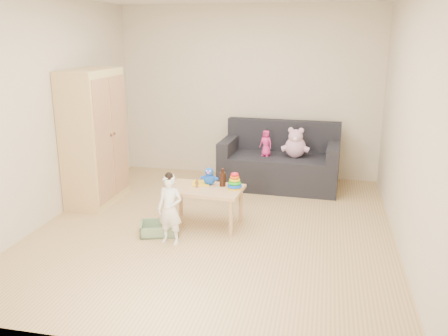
% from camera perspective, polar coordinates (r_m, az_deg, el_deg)
% --- Properties ---
extents(room, '(4.50, 4.50, 4.50)m').
position_cam_1_polar(room, '(5.18, -1.13, 6.23)').
color(room, tan).
rests_on(room, ground).
extents(wardrobe, '(0.48, 0.97, 1.74)m').
position_cam_1_polar(wardrobe, '(6.39, -15.35, 3.60)').
color(wardrobe, '#DAC477').
rests_on(wardrobe, ground).
extents(sofa, '(1.71, 0.91, 0.47)m').
position_cam_1_polar(sofa, '(6.94, 6.64, -0.40)').
color(sofa, black).
rests_on(sofa, ground).
extents(play_table, '(0.90, 0.60, 0.46)m').
position_cam_1_polar(play_table, '(5.53, -2.36, -4.66)').
color(play_table, tan).
rests_on(play_table, ground).
extents(storage_bin, '(0.50, 0.43, 0.13)m').
position_cam_1_polar(storage_bin, '(5.40, -7.77, -7.19)').
color(storage_bin, gray).
rests_on(storage_bin, ground).
extents(toddler, '(0.30, 0.22, 0.74)m').
position_cam_1_polar(toddler, '(5.05, -6.51, -5.04)').
color(toddler, white).
rests_on(toddler, ground).
extents(pink_bear, '(0.33, 0.28, 0.36)m').
position_cam_1_polar(pink_bear, '(6.79, 8.59, 2.78)').
color(pink_bear, '#CE97B9').
rests_on(pink_bear, sofa).
extents(doll, '(0.22, 0.19, 0.37)m').
position_cam_1_polar(doll, '(6.79, 5.06, 2.96)').
color(doll, '#DF2980').
rests_on(doll, sofa).
extents(ring_stacker, '(0.17, 0.17, 0.19)m').
position_cam_1_polar(ring_stacker, '(5.40, 1.29, -1.76)').
color(ring_stacker, yellow).
rests_on(ring_stacker, play_table).
extents(brown_bottle, '(0.07, 0.07, 0.21)m').
position_cam_1_polar(brown_bottle, '(5.50, -0.16, -1.30)').
color(brown_bottle, black).
rests_on(brown_bottle, play_table).
extents(blue_plush, '(0.19, 0.16, 0.21)m').
position_cam_1_polar(blue_plush, '(5.54, -1.77, -0.95)').
color(blue_plush, blue).
rests_on(blue_plush, play_table).
extents(wooden_figure, '(0.04, 0.04, 0.10)m').
position_cam_1_polar(wooden_figure, '(5.46, -3.29, -1.86)').
color(wooden_figure, brown).
rests_on(wooden_figure, play_table).
extents(yellow_book, '(0.25, 0.25, 0.02)m').
position_cam_1_polar(yellow_book, '(5.60, -2.83, -1.84)').
color(yellow_book, yellow).
rests_on(yellow_book, play_table).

